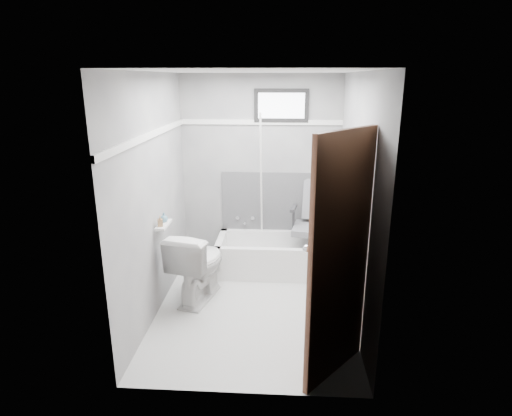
# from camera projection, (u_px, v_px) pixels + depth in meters

# --- Properties ---
(floor) EXTENTS (2.60, 2.60, 0.00)m
(floor) POSITION_uv_depth(u_px,v_px,m) (254.00, 307.00, 4.56)
(floor) COLOR silver
(floor) RESTS_ON ground
(ceiling) EXTENTS (2.60, 2.60, 0.00)m
(ceiling) POSITION_uv_depth(u_px,v_px,m) (254.00, 71.00, 3.86)
(ceiling) COLOR silver
(ceiling) RESTS_ON floor
(wall_back) EXTENTS (2.00, 0.02, 2.40)m
(wall_back) POSITION_uv_depth(u_px,v_px,m) (261.00, 171.00, 5.45)
(wall_back) COLOR slate
(wall_back) RESTS_ON floor
(wall_front) EXTENTS (2.00, 0.02, 2.40)m
(wall_front) POSITION_uv_depth(u_px,v_px,m) (241.00, 250.00, 2.97)
(wall_front) COLOR slate
(wall_front) RESTS_ON floor
(wall_left) EXTENTS (0.02, 2.60, 2.40)m
(wall_left) POSITION_uv_depth(u_px,v_px,m) (154.00, 197.00, 4.27)
(wall_left) COLOR slate
(wall_left) RESTS_ON floor
(wall_right) EXTENTS (0.02, 2.60, 2.40)m
(wall_right) POSITION_uv_depth(u_px,v_px,m) (356.00, 201.00, 4.15)
(wall_right) COLOR slate
(wall_right) RESTS_ON floor
(bathtub) EXTENTS (1.50, 0.70, 0.42)m
(bathtub) POSITION_uv_depth(u_px,v_px,m) (277.00, 255.00, 5.37)
(bathtub) COLOR white
(bathtub) RESTS_ON floor
(office_chair) EXTENTS (0.67, 0.67, 1.01)m
(office_chair) POSITION_uv_depth(u_px,v_px,m) (314.00, 223.00, 5.27)
(office_chair) COLOR slate
(office_chair) RESTS_ON bathtub
(toilet) EXTENTS (0.63, 0.89, 0.79)m
(toilet) POSITION_uv_depth(u_px,v_px,m) (198.00, 265.00, 4.64)
(toilet) COLOR white
(toilet) RESTS_ON floor
(door) EXTENTS (0.78, 0.78, 2.00)m
(door) POSITION_uv_depth(u_px,v_px,m) (381.00, 278.00, 2.98)
(door) COLOR brown
(door) RESTS_ON floor
(window) EXTENTS (0.66, 0.04, 0.40)m
(window) POSITION_uv_depth(u_px,v_px,m) (281.00, 106.00, 5.18)
(window) COLOR black
(window) RESTS_ON wall_back
(backerboard) EXTENTS (1.50, 0.02, 0.78)m
(backerboard) POSITION_uv_depth(u_px,v_px,m) (280.00, 202.00, 5.54)
(backerboard) COLOR #4C4C4F
(backerboard) RESTS_ON wall_back
(trim_back) EXTENTS (2.00, 0.02, 0.06)m
(trim_back) POSITION_uv_depth(u_px,v_px,m) (261.00, 122.00, 5.25)
(trim_back) COLOR white
(trim_back) RESTS_ON wall_back
(trim_left) EXTENTS (0.02, 2.60, 0.06)m
(trim_left) POSITION_uv_depth(u_px,v_px,m) (151.00, 135.00, 4.08)
(trim_left) COLOR white
(trim_left) RESTS_ON wall_left
(pole) EXTENTS (0.02, 0.60, 1.87)m
(pole) POSITION_uv_depth(u_px,v_px,m) (261.00, 187.00, 5.26)
(pole) COLOR white
(pole) RESTS_ON bathtub
(shelf) EXTENTS (0.10, 0.32, 0.02)m
(shelf) POSITION_uv_depth(u_px,v_px,m) (164.00, 225.00, 4.38)
(shelf) COLOR silver
(shelf) RESTS_ON wall_left
(soap_bottle_a) EXTENTS (0.06, 0.06, 0.11)m
(soap_bottle_a) POSITION_uv_depth(u_px,v_px,m) (160.00, 221.00, 4.29)
(soap_bottle_a) COLOR #97734B
(soap_bottle_a) RESTS_ON shelf
(soap_bottle_b) EXTENTS (0.10, 0.10, 0.10)m
(soap_bottle_b) POSITION_uv_depth(u_px,v_px,m) (164.00, 217.00, 4.42)
(soap_bottle_b) COLOR teal
(soap_bottle_b) RESTS_ON shelf
(faucet) EXTENTS (0.26, 0.10, 0.16)m
(faucet) POSITION_uv_depth(u_px,v_px,m) (245.00, 220.00, 5.62)
(faucet) COLOR silver
(faucet) RESTS_ON wall_back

